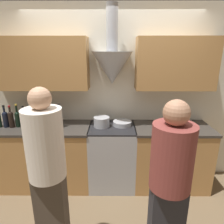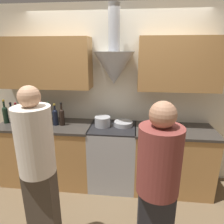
{
  "view_description": "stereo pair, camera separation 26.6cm",
  "coord_description": "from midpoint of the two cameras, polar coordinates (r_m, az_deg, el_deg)",
  "views": [
    {
      "loc": [
        0.02,
        -2.29,
        1.98
      ],
      "look_at": [
        0.0,
        0.25,
        1.19
      ],
      "focal_mm": 32.0,
      "sensor_mm": 36.0,
      "label": 1
    },
    {
      "loc": [
        0.28,
        -2.28,
        1.98
      ],
      "look_at": [
        0.0,
        0.25,
        1.19
      ],
      "focal_mm": 32.0,
      "sensor_mm": 36.0,
      "label": 2
    }
  ],
  "objects": [
    {
      "name": "counter_right",
      "position": [
        3.12,
        13.86,
        -12.18
      ],
      "size": [
        1.09,
        0.62,
        0.94
      ],
      "color": "#B27F47",
      "rests_on": "ground_plane"
    },
    {
      "name": "person_foreground_right",
      "position": [
        1.85,
        11.99,
        -19.12
      ],
      "size": [
        0.35,
        0.35,
        1.62
      ],
      "color": "#28282D",
      "rests_on": "ground_plane"
    },
    {
      "name": "chefs_knife",
      "position": [
        2.94,
        13.82,
        -3.91
      ],
      "size": [
        0.24,
        0.11,
        0.01
      ],
      "rotation": [
        0.0,
        0.0,
        -0.33
      ],
      "color": "silver",
      "rests_on": "counter_right"
    },
    {
      "name": "wine_bottle_7",
      "position": [
        2.97,
        -20.79,
        -1.71
      ],
      "size": [
        0.07,
        0.07,
        0.34
      ],
      "color": "black",
      "rests_on": "counter_left"
    },
    {
      "name": "wine_bottle_2",
      "position": [
        3.17,
        -29.1,
        -1.66
      ],
      "size": [
        0.07,
        0.07,
        0.32
      ],
      "color": "black",
      "rests_on": "counter_left"
    },
    {
      "name": "wine_bottle_1",
      "position": [
        3.22,
        -30.31,
        -1.61
      ],
      "size": [
        0.07,
        0.07,
        0.32
      ],
      "color": "black",
      "rests_on": "counter_left"
    },
    {
      "name": "wine_bottle_4",
      "position": [
        3.09,
        -26.03,
        -1.81
      ],
      "size": [
        0.07,
        0.07,
        0.31
      ],
      "color": "black",
      "rests_on": "counter_left"
    },
    {
      "name": "wine_bottle_3",
      "position": [
        3.15,
        -27.59,
        -1.6
      ],
      "size": [
        0.07,
        0.07,
        0.33
      ],
      "color": "black",
      "rests_on": "counter_left"
    },
    {
      "name": "person_foreground_left",
      "position": [
        1.93,
        -21.78,
        -16.23
      ],
      "size": [
        0.32,
        0.32,
        1.71
      ],
      "color": "#473D33",
      "rests_on": "ground_plane"
    },
    {
      "name": "wine_bottle_9",
      "position": [
        2.91,
        -17.31,
        -1.65
      ],
      "size": [
        0.07,
        0.07,
        0.34
      ],
      "color": "black",
      "rests_on": "counter_left"
    },
    {
      "name": "counter_left",
      "position": [
        3.25,
        -20.85,
        -11.63
      ],
      "size": [
        1.37,
        0.62,
        0.94
      ],
      "color": "#B27F47",
      "rests_on": "ground_plane"
    },
    {
      "name": "stock_pot",
      "position": [
        2.83,
        -5.67,
        -2.86
      ],
      "size": [
        0.22,
        0.22,
        0.14
      ],
      "color": "#A8AAAF",
      "rests_on": "stove_range"
    },
    {
      "name": "stove_range",
      "position": [
        3.04,
        -2.55,
        -12.41
      ],
      "size": [
        0.66,
        0.6,
        0.94
      ],
      "color": "#A8AAAF",
      "rests_on": "ground_plane"
    },
    {
      "name": "wine_bottle_6",
      "position": [
        3.0,
        -22.84,
        -1.57
      ],
      "size": [
        0.08,
        0.08,
        0.35
      ],
      "color": "black",
      "rests_on": "counter_left"
    },
    {
      "name": "mixing_bowl",
      "position": [
        2.88,
        0.31,
        -3.27
      ],
      "size": [
        0.27,
        0.27,
        0.06
      ],
      "color": "#A8AAAF",
      "rests_on": "stove_range"
    },
    {
      "name": "wall_back",
      "position": [
        2.95,
        -3.48,
        7.39
      ],
      "size": [
        8.4,
        0.56,
        2.6
      ],
      "color": "silver",
      "rests_on": "ground_plane"
    },
    {
      "name": "ground_plane",
      "position": [
        3.03,
        -2.78,
        -23.58
      ],
      "size": [
        12.0,
        12.0,
        0.0
      ],
      "primitive_type": "plane",
      "color": "brown"
    },
    {
      "name": "wine_bottle_8",
      "position": [
        2.94,
        -19.13,
        -1.75
      ],
      "size": [
        0.07,
        0.07,
        0.32
      ],
      "color": "black",
      "rests_on": "counter_left"
    },
    {
      "name": "wine_bottle_5",
      "position": [
        3.05,
        -24.29,
        -1.8
      ],
      "size": [
        0.07,
        0.07,
        0.32
      ],
      "color": "black",
      "rests_on": "counter_left"
    },
    {
      "name": "orange_fruit",
      "position": [
        2.93,
        10.24,
        -2.99
      ],
      "size": [
        0.08,
        0.08,
        0.08
      ],
      "color": "orange",
      "rests_on": "counter_right"
    }
  ]
}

